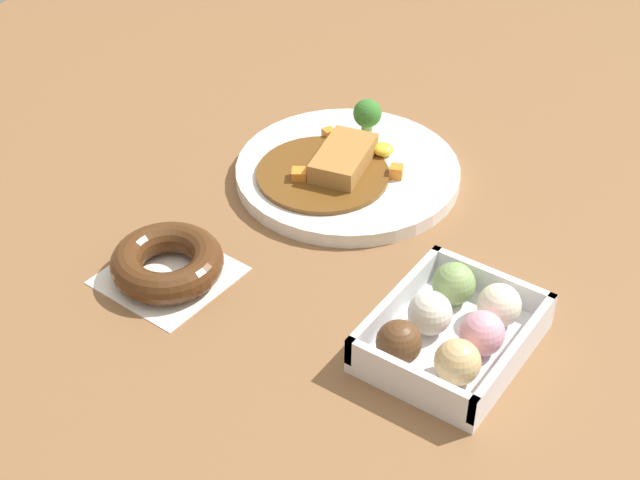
# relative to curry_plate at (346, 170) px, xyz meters

# --- Properties ---
(ground_plane) EXTENTS (1.60, 1.60, 0.00)m
(ground_plane) POSITION_rel_curry_plate_xyz_m (0.03, 0.06, -0.01)
(ground_plane) COLOR brown
(curry_plate) EXTENTS (0.27, 0.27, 0.07)m
(curry_plate) POSITION_rel_curry_plate_xyz_m (0.00, 0.00, 0.00)
(curry_plate) COLOR white
(curry_plate) RESTS_ON ground_plane
(donut_box) EXTENTS (0.17, 0.14, 0.06)m
(donut_box) POSITION_rel_curry_plate_xyz_m (0.19, 0.25, 0.01)
(donut_box) COLOR white
(donut_box) RESTS_ON ground_plane
(chocolate_ring_donut) EXTENTS (0.13, 0.13, 0.04)m
(chocolate_ring_donut) POSITION_rel_curry_plate_xyz_m (0.26, -0.06, 0.00)
(chocolate_ring_donut) COLOR white
(chocolate_ring_donut) RESTS_ON ground_plane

